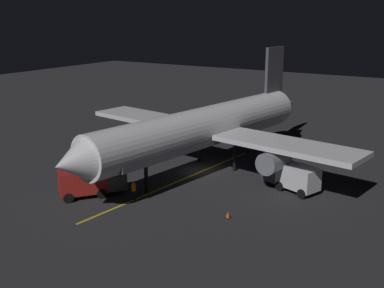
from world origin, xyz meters
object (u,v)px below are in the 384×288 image
at_px(airliner, 206,128).
at_px(baggage_truck, 89,183).
at_px(catering_truck, 293,178).
at_px(traffic_cone_near_right, 96,174).
at_px(ground_crew_worker, 134,190).
at_px(traffic_cone_near_left, 228,215).

bearing_deg(airliner, baggage_truck, 66.40).
distance_m(baggage_truck, catering_truck, 19.00).
height_order(baggage_truck, catering_truck, baggage_truck).
height_order(catering_truck, traffic_cone_near_right, catering_truck).
relative_size(airliner, ground_crew_worker, 21.25).
xyz_separation_m(airliner, traffic_cone_near_left, (-7.78, 9.68, -4.40)).
distance_m(ground_crew_worker, traffic_cone_near_left, 9.13).
bearing_deg(ground_crew_worker, catering_truck, -139.27).
xyz_separation_m(catering_truck, traffic_cone_near_right, (18.65, 6.83, -1.03)).
height_order(baggage_truck, traffic_cone_near_right, baggage_truck).
xyz_separation_m(baggage_truck, traffic_cone_near_right, (3.31, -4.39, -1.05)).
xyz_separation_m(airliner, baggage_truck, (5.27, 12.06, -3.35)).
bearing_deg(catering_truck, airliner, -4.79).
height_order(airliner, traffic_cone_near_right, airliner).
xyz_separation_m(ground_crew_worker, traffic_cone_near_left, (-9.06, -0.94, -0.64)).
bearing_deg(traffic_cone_near_left, traffic_cone_near_right, -7.00).
bearing_deg(ground_crew_worker, airliner, -96.88).
height_order(airliner, baggage_truck, airliner).
relative_size(catering_truck, traffic_cone_near_left, 10.76).
relative_size(airliner, baggage_truck, 6.14).
bearing_deg(catering_truck, baggage_truck, 36.19).
bearing_deg(traffic_cone_near_right, ground_crew_worker, 158.05).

